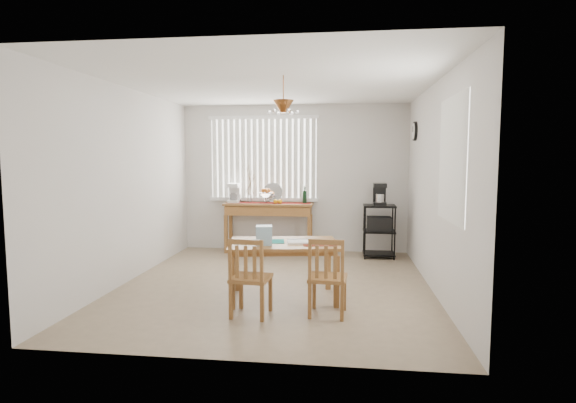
# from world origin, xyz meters

# --- Properties ---
(ground) EXTENTS (4.00, 4.50, 0.01)m
(ground) POSITION_xyz_m (0.00, 0.00, -0.01)
(ground) COLOR gray
(room_shell) EXTENTS (4.20, 4.70, 2.70)m
(room_shell) POSITION_xyz_m (0.00, 0.01, 1.69)
(room_shell) COLOR silver
(room_shell) RESTS_ON ground
(sideboard) EXTENTS (1.55, 0.44, 0.87)m
(sideboard) POSITION_xyz_m (-0.41, 2.01, 0.66)
(sideboard) COLOR brown
(sideboard) RESTS_ON ground
(sideboard_items) EXTENTS (1.48, 0.37, 0.67)m
(sideboard_items) POSITION_xyz_m (-0.68, 2.03, 1.01)
(sideboard_items) COLOR maroon
(sideboard_items) RESTS_ON sideboard
(wire_cart) EXTENTS (0.52, 0.42, 0.88)m
(wire_cart) POSITION_xyz_m (1.48, 1.83, 0.53)
(wire_cart) COLOR black
(wire_cart) RESTS_ON ground
(cart_items) EXTENTS (0.21, 0.25, 0.36)m
(cart_items) POSITION_xyz_m (1.48, 1.84, 1.05)
(cart_items) COLOR black
(cart_items) RESTS_ON wire_cart
(dining_table) EXTENTS (1.38, 1.01, 0.68)m
(dining_table) POSITION_xyz_m (0.18, -0.56, 0.60)
(dining_table) COLOR brown
(dining_table) RESTS_ON ground
(table_items) EXTENTS (1.03, 0.45, 0.22)m
(table_items) POSITION_xyz_m (0.08, -0.69, 0.76)
(table_items) COLOR #167C75
(table_items) RESTS_ON dining_table
(chair_left) EXTENTS (0.43, 0.43, 0.85)m
(chair_left) POSITION_xyz_m (-0.09, -1.20, 0.41)
(chair_left) COLOR brown
(chair_left) RESTS_ON ground
(chair_right) EXTENTS (0.42, 0.42, 0.84)m
(chair_right) POSITION_xyz_m (0.72, -1.09, 0.41)
(chair_right) COLOR brown
(chair_right) RESTS_ON ground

